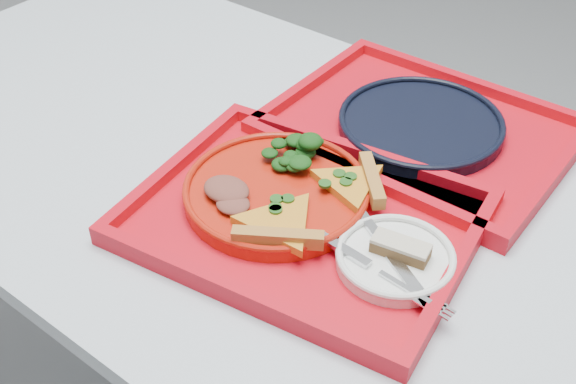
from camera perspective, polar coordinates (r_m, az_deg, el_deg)
The scene contains 13 objects.
table at distance 1.13m, azimuth -0.72°, elevation -1.26°, with size 1.60×0.80×0.75m.
tray_main at distance 0.99m, azimuth 1.22°, elevation -2.32°, with size 0.45×0.35×0.01m, color red.
tray_far at distance 1.18m, azimuth 10.36°, elevation 4.62°, with size 0.45×0.35×0.01m, color red.
dinner_plate at distance 1.01m, azimuth -0.92°, elevation -0.11°, with size 0.26×0.26×0.02m, color #AF1B0B.
side_plate at distance 0.92m, azimuth 8.45°, elevation -5.37°, with size 0.15×0.15×0.01m, color white.
navy_plate at distance 1.17m, azimuth 10.43°, elevation 5.18°, with size 0.26×0.26×0.02m, color black.
pizza_slice_a at distance 0.94m, azimuth -0.60°, elevation -2.26°, with size 0.13×0.11×0.02m, color yellow, non-canonical shape.
pizza_slice_b at distance 1.00m, azimuth 4.94°, elevation 0.85°, with size 0.12×0.11×0.02m, color yellow, non-canonical shape.
salad_heap at distance 1.05m, azimuth 0.21°, elevation 3.60°, with size 0.08×0.07×0.04m, color black.
meat_portion at distance 0.99m, azimuth -4.88°, elevation 0.20°, with size 0.07×0.05×0.02m, color brown.
dessert_bar at distance 0.92m, azimuth 8.89°, elevation -4.40°, with size 0.08×0.04×0.02m.
knife at distance 0.92m, azimuth 8.24°, elevation -4.97°, with size 0.18×0.02×0.01m, color silver.
fork at distance 0.89m, azimuth 7.19°, elevation -6.20°, with size 0.18×0.02×0.01m, color silver.
Camera 1 is at (0.54, -0.67, 1.41)m, focal length 45.00 mm.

